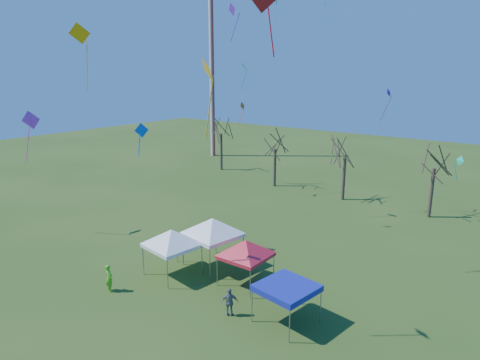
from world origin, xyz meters
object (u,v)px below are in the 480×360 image
(person_green, at_px, (109,278))
(tree_0, at_px, (221,120))
(tree_1, at_px, (275,135))
(person_grey, at_px, (230,302))
(tree_3, at_px, (436,150))
(tent_blue, at_px, (287,288))
(radio_mast, at_px, (212,72))
(tree_2, at_px, (346,138))
(tent_white_mid, at_px, (213,221))
(tent_red, at_px, (246,243))
(tent_white_west, at_px, (171,233))

(person_green, bearing_deg, tree_0, -46.82)
(tree_1, distance_m, person_grey, 27.36)
(tree_3, bearing_deg, tent_blue, -94.12)
(person_grey, bearing_deg, tree_0, -89.66)
(radio_mast, xyz_separation_m, person_green, (22.40, -35.43, -11.66))
(tree_2, relative_size, tent_white_mid, 1.90)
(tree_1, xyz_separation_m, tent_red, (11.09, -20.49, -3.12))
(tree_0, height_order, tree_2, tree_0)
(tree_2, distance_m, tent_white_mid, 19.69)
(tent_red, relative_size, person_grey, 2.39)
(tree_2, bearing_deg, tree_1, 178.15)
(radio_mast, xyz_separation_m, tree_0, (7.15, -6.62, -6.01))
(radio_mast, relative_size, tent_blue, 8.17)
(tent_white_west, distance_m, tent_blue, 8.63)
(tent_red, xyz_separation_m, person_green, (-5.93, -5.59, -1.83))
(tree_0, relative_size, tree_1, 1.12)
(tree_0, relative_size, tent_blue, 2.76)
(radio_mast, distance_m, tree_3, 36.04)
(person_grey, bearing_deg, tree_2, -120.16)
(tent_blue, bearing_deg, person_green, -160.56)
(radio_mast, relative_size, tree_2, 3.06)
(tree_1, height_order, person_grey, tree_1)
(tent_blue, xyz_separation_m, person_grey, (-2.72, -1.28, -1.16))
(tree_2, height_order, tent_white_west, tree_2)
(person_green, relative_size, person_grey, 1.07)
(tree_0, bearing_deg, tent_white_mid, -51.46)
(tree_3, distance_m, person_green, 28.49)
(tent_white_west, relative_size, person_grey, 2.54)
(tree_1, bearing_deg, person_grey, -62.32)
(tree_0, relative_size, tent_white_mid, 1.96)
(tree_0, height_order, tent_red, tree_0)
(radio_mast, distance_m, person_grey, 46.06)
(tree_0, distance_m, tree_2, 18.72)
(tree_3, height_order, tent_white_mid, tree_3)
(tree_1, height_order, person_green, tree_1)
(tree_0, bearing_deg, tent_blue, -44.97)
(tent_red, bearing_deg, tent_blue, -26.38)
(tree_0, height_order, person_green, tree_0)
(tree_0, xyz_separation_m, tent_white_mid, (17.86, -22.43, -3.38))
(tent_red, bearing_deg, person_green, -136.66)
(radio_mast, height_order, tent_white_mid, radio_mast)
(tree_1, distance_m, tent_blue, 27.46)
(tree_0, xyz_separation_m, tent_white_west, (16.72, -25.06, -3.62))
(tent_white_mid, bearing_deg, tree_1, 111.56)
(tent_red, bearing_deg, tree_2, 97.59)
(tree_0, height_order, tree_3, tree_0)
(tent_red, xyz_separation_m, person_grey, (1.40, -3.32, -1.89))
(tent_white_west, relative_size, tent_white_mid, 0.93)
(tree_0, bearing_deg, person_grey, -49.63)
(tent_white_west, bearing_deg, tree_2, 85.43)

